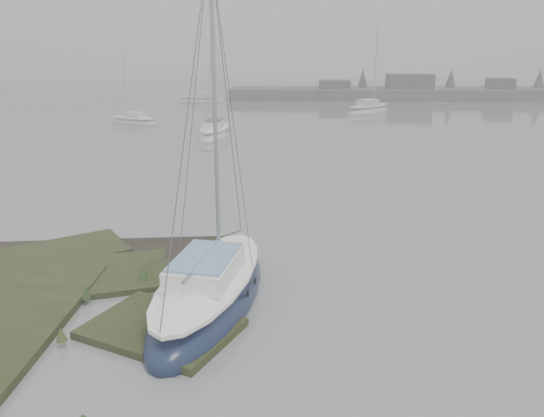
{
  "coord_description": "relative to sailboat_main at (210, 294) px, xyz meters",
  "views": [
    {
      "loc": [
        3.52,
        -11.99,
        6.7
      ],
      "look_at": [
        3.09,
        4.09,
        1.8
      ],
      "focal_mm": 35.0,
      "sensor_mm": 36.0,
      "label": 1
    }
  ],
  "objects": [
    {
      "name": "far_shoreline",
      "position": [
        25.35,
        60.91,
        0.54
      ],
      "size": [
        60.0,
        8.0,
        4.15
      ],
      "color": "#4C4F51",
      "rests_on": "ground"
    },
    {
      "name": "sailboat_far_c",
      "position": [
        -8.76,
        55.04,
        -0.06
      ],
      "size": [
        5.71,
        2.03,
        7.98
      ],
      "rotation": [
        0.0,
        0.0,
        1.54
      ],
      "color": "#ABB2B5",
      "rests_on": "ground"
    },
    {
      "name": "sailboat_far_b",
      "position": [
        10.75,
        43.93,
        -0.01
      ],
      "size": [
        6.23,
        6.44,
        9.52
      ],
      "rotation": [
        0.0,
        0.0,
        -0.75
      ],
      "color": "#AAAEB5",
      "rests_on": "ground"
    },
    {
      "name": "ground",
      "position": [
        -1.5,
        29.02,
        -0.31
      ],
      "size": [
        160.0,
        160.0,
        0.0
      ],
      "primitive_type": "plane",
      "color": "slate",
      "rests_on": "ground"
    },
    {
      "name": "sailboat_white",
      "position": [
        -3.51,
        27.97,
        -0.03
      ],
      "size": [
        2.57,
        6.39,
        8.81
      ],
      "rotation": [
        0.0,
        0.0,
        -0.08
      ],
      "color": "white",
      "rests_on": "ground"
    },
    {
      "name": "sailboat_far_a",
      "position": [
        -11.81,
        34.96,
        -0.09
      ],
      "size": [
        5.24,
        3.82,
        7.12
      ],
      "rotation": [
        0.0,
        0.0,
        1.09
      ],
      "color": "#A2A5AB",
      "rests_on": "ground"
    },
    {
      "name": "sailboat_main",
      "position": [
        0.0,
        0.0,
        0.0
      ],
      "size": [
        3.5,
        7.31,
        9.91
      ],
      "rotation": [
        0.0,
        0.0,
        -0.18
      ],
      "color": "#131C37",
      "rests_on": "ground"
    }
  ]
}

